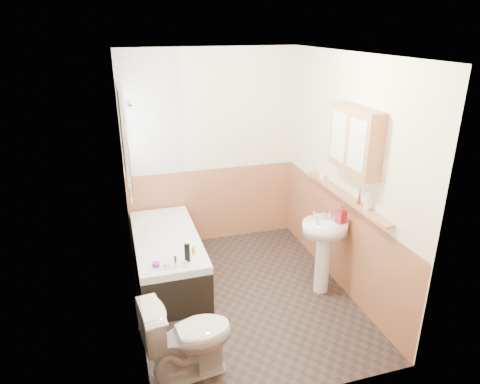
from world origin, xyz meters
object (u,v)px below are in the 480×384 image
Objects in this scene: pine_shelf at (345,196)px; medicine_cabinet at (355,140)px; sink at (324,242)px; bathtub at (168,257)px; toilet at (188,337)px.

medicine_cabinet reaches higher than pine_shelf.
medicine_cabinet is at bearing -31.55° from sink.
pine_shelf is at bearing 77.50° from medicine_cabinet.
pine_shelf is (0.20, -0.00, 0.50)m from sink.
bathtub is 1.75m from sink.
medicine_cabinet reaches higher than sink.
medicine_cabinet is at bearing -76.79° from toilet.
bathtub is 2.41m from medicine_cabinet.
pine_shelf is at bearing -73.61° from toilet.
sink is (1.57, -0.71, 0.31)m from bathtub.
sink is at bearing -71.04° from toilet.
pine_shelf reaches higher than sink.
sink is 0.54m from pine_shelf.
bathtub is at bearing -7.96° from toilet.
medicine_cabinet is at bearing -25.74° from bathtub.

